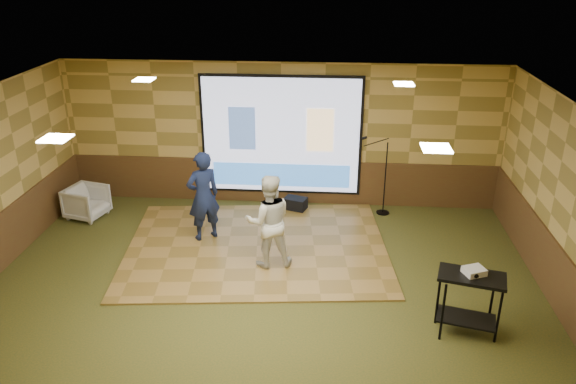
# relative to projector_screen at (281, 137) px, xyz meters

# --- Properties ---
(ground) EXTENTS (9.00, 9.00, 0.00)m
(ground) POSITION_rel_projector_screen_xyz_m (0.00, -3.44, -1.47)
(ground) COLOR #303E1C
(ground) RESTS_ON ground
(room_shell) EXTENTS (9.04, 7.04, 3.02)m
(room_shell) POSITION_rel_projector_screen_xyz_m (0.00, -3.44, 0.62)
(room_shell) COLOR tan
(room_shell) RESTS_ON ground
(wainscot_back) EXTENTS (9.00, 0.04, 0.95)m
(wainscot_back) POSITION_rel_projector_screen_xyz_m (0.00, 0.04, -1.00)
(wainscot_back) COLOR #55301C
(wainscot_back) RESTS_ON ground
(wainscot_right) EXTENTS (0.04, 7.00, 0.95)m
(wainscot_right) POSITION_rel_projector_screen_xyz_m (4.48, -3.44, -1.00)
(wainscot_right) COLOR #55301C
(wainscot_right) RESTS_ON ground
(projector_screen) EXTENTS (3.32, 0.06, 2.52)m
(projector_screen) POSITION_rel_projector_screen_xyz_m (0.00, 0.00, 0.00)
(projector_screen) COLOR black
(projector_screen) RESTS_ON room_shell
(downlight_nw) EXTENTS (0.32, 0.32, 0.02)m
(downlight_nw) POSITION_rel_projector_screen_xyz_m (-2.20, -1.64, 1.50)
(downlight_nw) COLOR #F9E6BB
(downlight_nw) RESTS_ON room_shell
(downlight_ne) EXTENTS (0.32, 0.32, 0.02)m
(downlight_ne) POSITION_rel_projector_screen_xyz_m (2.20, -1.64, 1.50)
(downlight_ne) COLOR #F9E6BB
(downlight_ne) RESTS_ON room_shell
(downlight_sw) EXTENTS (0.32, 0.32, 0.02)m
(downlight_sw) POSITION_rel_projector_screen_xyz_m (-2.20, -4.94, 1.50)
(downlight_sw) COLOR #F9E6BB
(downlight_sw) RESTS_ON room_shell
(downlight_se) EXTENTS (0.32, 0.32, 0.02)m
(downlight_se) POSITION_rel_projector_screen_xyz_m (2.20, -4.94, 1.50)
(downlight_se) COLOR #F9E6BB
(downlight_se) RESTS_ON room_shell
(dance_floor) EXTENTS (5.02, 4.03, 0.03)m
(dance_floor) POSITION_rel_projector_screen_xyz_m (-0.26, -2.03, -1.46)
(dance_floor) COLOR olive
(dance_floor) RESTS_ON ground
(player_left) EXTENTS (0.74, 0.69, 1.70)m
(player_left) POSITION_rel_projector_screen_xyz_m (-1.27, -1.78, -0.59)
(player_left) COLOR #151F44
(player_left) RESTS_ON dance_floor
(player_right) EXTENTS (0.91, 0.78, 1.64)m
(player_right) POSITION_rel_projector_screen_xyz_m (0.03, -2.65, -0.62)
(player_right) COLOR silver
(player_right) RESTS_ON dance_floor
(av_table) EXTENTS (0.89, 0.47, 0.94)m
(av_table) POSITION_rel_projector_screen_xyz_m (3.00, -4.26, -0.82)
(av_table) COLOR black
(av_table) RESTS_ON ground
(projector) EXTENTS (0.34, 0.31, 0.09)m
(projector) POSITION_rel_projector_screen_xyz_m (3.03, -4.22, -0.49)
(projector) COLOR silver
(projector) RESTS_ON av_table
(mic_stand) EXTENTS (0.65, 0.27, 1.66)m
(mic_stand) POSITION_rel_projector_screen_xyz_m (2.09, -0.36, -0.98)
(mic_stand) COLOR black
(mic_stand) RESTS_ON ground
(banquet_chair) EXTENTS (0.88, 0.86, 0.65)m
(banquet_chair) POSITION_rel_projector_screen_xyz_m (-3.86, -1.02, -1.15)
(banquet_chair) COLOR gray
(banquet_chair) RESTS_ON ground
(duffel_bag) EXTENTS (0.52, 0.43, 0.28)m
(duffel_bag) POSITION_rel_projector_screen_xyz_m (0.33, -0.36, -1.34)
(duffel_bag) COLOR black
(duffel_bag) RESTS_ON ground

